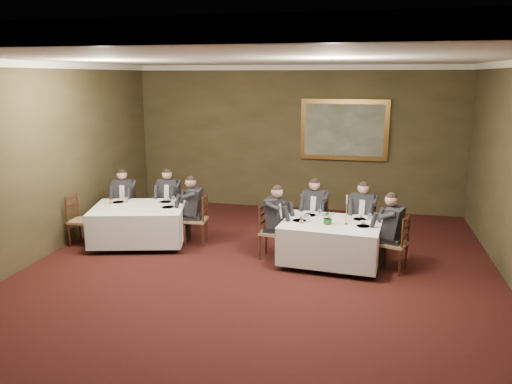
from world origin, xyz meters
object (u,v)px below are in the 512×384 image
at_px(diner_main_backright, 362,225).
at_px(diner_main_endright, 393,242).
at_px(diner_sec_backright, 170,207).
at_px(chair_sec_endleft, 82,231).
at_px(diner_main_backleft, 315,221).
at_px(chair_sec_backleft, 126,218).
at_px(chair_main_endright, 393,255).
at_px(candlestick, 346,213).
at_px(diner_sec_endright, 196,218).
at_px(centerpiece, 328,217).
at_px(chair_main_backright, 362,236).
at_px(table_second, 139,222).
at_px(chair_main_endleft, 272,242).
at_px(painting, 344,130).
at_px(chair_main_backleft, 315,232).
at_px(diner_main_endleft, 272,231).
at_px(chair_sec_endright, 197,230).
at_px(diner_sec_backleft, 125,207).
at_px(table_main, 331,240).
at_px(chair_sec_backright, 170,217).

xyz_separation_m(diner_main_backright, diner_main_endright, (0.53, -0.91, 0.00)).
height_order(diner_sec_backright, chair_sec_endleft, diner_sec_backright).
bearing_deg(diner_main_backleft, chair_sec_backleft, 7.83).
bearing_deg(chair_main_endright, candlestick, 106.28).
bearing_deg(diner_sec_endright, centerpiece, -109.67).
bearing_deg(chair_main_backright, chair_main_endright, 129.68).
height_order(table_second, diner_sec_endright, diner_sec_endright).
bearing_deg(chair_sec_endleft, diner_main_backright, 98.51).
bearing_deg(diner_main_backright, chair_main_endleft, 33.81).
bearing_deg(diner_main_backleft, painting, -88.16).
height_order(chair_sec_endleft, candlestick, candlestick).
distance_m(chair_main_backleft, chair_main_endleft, 1.07).
bearing_deg(painting, diner_main_endleft, -106.63).
distance_m(diner_main_backleft, diner_main_endleft, 1.05).
bearing_deg(chair_main_endleft, diner_main_endright, 89.57).
height_order(table_second, chair_sec_endright, chair_sec_endright).
relative_size(chair_main_backright, diner_main_endright, 0.74).
relative_size(diner_main_backleft, diner_sec_backleft, 1.00).
height_order(table_second, chair_main_endright, chair_main_endright).
bearing_deg(diner_sec_backleft, chair_sec_endleft, 56.80).
relative_size(chair_main_backright, candlestick, 1.88).
bearing_deg(diner_main_backleft, centerpiece, 117.67).
distance_m(chair_sec_endright, diner_sec_endright, 0.23).
bearing_deg(table_second, candlestick, -4.66).
distance_m(chair_main_endright, diner_sec_endright, 3.81).
distance_m(diner_main_endright, chair_sec_endright, 3.78).
xyz_separation_m(diner_sec_backleft, chair_sec_endright, (1.77, -0.47, -0.23)).
xyz_separation_m(table_main, painting, (0.00, 3.64, 1.54)).
distance_m(diner_main_backright, diner_main_endleft, 1.74).
bearing_deg(chair_sec_backright, chair_main_backleft, 171.68).
bearing_deg(chair_sec_backleft, diner_main_backright, 165.74).
bearing_deg(chair_main_endleft, candlestick, 87.91).
height_order(diner_sec_backleft, chair_sec_endleft, diner_sec_backleft).
height_order(chair_sec_backright, chair_sec_endright, same).
relative_size(chair_sec_endleft, candlestick, 1.88).
relative_size(chair_main_backleft, chair_main_endleft, 1.00).
bearing_deg(chair_sec_endright, table_second, 98.83).
bearing_deg(chair_main_backleft, table_main, 122.02).
relative_size(chair_main_endright, diner_main_endright, 0.74).
distance_m(chair_main_backleft, diner_sec_endright, 2.34).
bearing_deg(painting, table_second, -138.03).
distance_m(chair_main_backright, diner_main_endright, 1.09).
distance_m(centerpiece, painting, 3.92).
distance_m(table_second, diner_sec_backright, 1.02).
bearing_deg(table_second, chair_main_backright, 7.48).
distance_m(chair_sec_endright, chair_sec_endleft, 2.24).
distance_m(diner_main_backleft, candlestick, 1.23).
xyz_separation_m(diner_main_endleft, diner_sec_endright, (-1.62, 0.44, 0.00)).
relative_size(chair_main_backright, diner_sec_backleft, 0.74).
height_order(diner_sec_backright, painting, painting).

